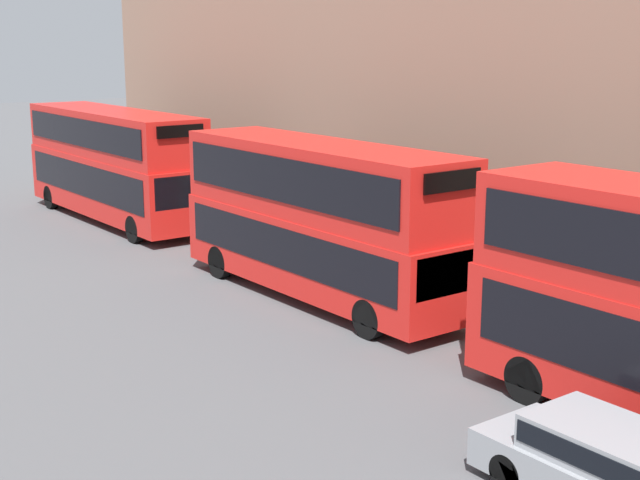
# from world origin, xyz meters

# --- Properties ---
(bus_second_in_queue) EXTENTS (2.59, 10.28, 4.40)m
(bus_second_in_queue) POSITION_xyz_m (1.60, 17.26, 2.42)
(bus_second_in_queue) COLOR red
(bus_second_in_queue) RESTS_ON ground
(bus_third_in_queue) EXTENTS (2.59, 11.42, 4.42)m
(bus_third_in_queue) POSITION_xyz_m (1.60, 30.86, 2.44)
(bus_third_in_queue) COLOR red
(bus_third_in_queue) RESTS_ON ground
(car_dark_sedan) EXTENTS (1.76, 4.50, 1.38)m
(car_dark_sedan) POSITION_xyz_m (-1.80, 5.20, 0.73)
(car_dark_sedan) COLOR gray
(car_dark_sedan) RESTS_ON ground
(pedestrian) EXTENTS (0.36, 0.36, 1.60)m
(pedestrian) POSITION_xyz_m (4.34, 20.49, 0.74)
(pedestrian) COLOR #26262D
(pedestrian) RESTS_ON ground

